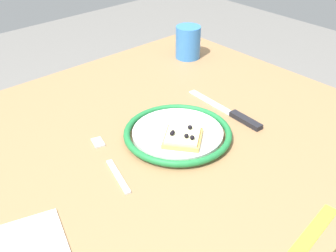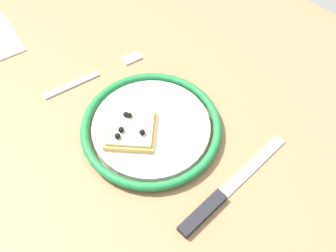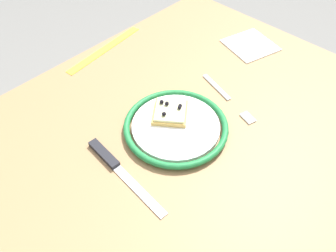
# 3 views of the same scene
# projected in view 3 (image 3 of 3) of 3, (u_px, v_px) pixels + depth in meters

# --- Properties ---
(dining_table) EXTENTS (1.01, 0.88, 0.77)m
(dining_table) POSITION_uv_depth(u_px,v_px,m) (194.00, 160.00, 0.86)
(dining_table) COLOR #936D47
(dining_table) RESTS_ON ground_plane
(plate) EXTENTS (0.24, 0.24, 0.02)m
(plate) POSITION_uv_depth(u_px,v_px,m) (176.00, 127.00, 0.78)
(plate) COLOR white
(plate) RESTS_ON dining_table
(pizza_slice_near) EXTENTS (0.11, 0.11, 0.03)m
(pizza_slice_near) POSITION_uv_depth(u_px,v_px,m) (170.00, 112.00, 0.80)
(pizza_slice_near) COLOR tan
(pizza_slice_near) RESTS_ON plate
(knife) EXTENTS (0.04, 0.24, 0.01)m
(knife) POSITION_uv_depth(u_px,v_px,m) (113.00, 163.00, 0.72)
(knife) COLOR silver
(knife) RESTS_ON dining_table
(fork) EXTENTS (0.07, 0.20, 0.00)m
(fork) POSITION_uv_depth(u_px,v_px,m) (228.00, 98.00, 0.86)
(fork) COLOR silver
(fork) RESTS_ON dining_table
(measuring_tape) EXTENTS (0.28, 0.06, 0.00)m
(measuring_tape) POSITION_uv_depth(u_px,v_px,m) (105.00, 49.00, 1.00)
(measuring_tape) COLOR yellow
(measuring_tape) RESTS_ON dining_table
(napkin) EXTENTS (0.16, 0.16, 0.00)m
(napkin) POSITION_uv_depth(u_px,v_px,m) (250.00, 45.00, 1.01)
(napkin) COLOR white
(napkin) RESTS_ON dining_table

